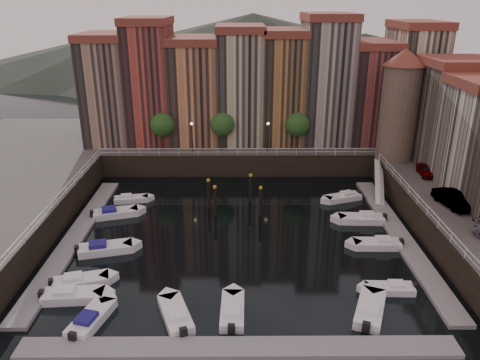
{
  "coord_description": "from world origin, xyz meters",
  "views": [
    {
      "loc": [
        -0.05,
        -42.39,
        22.34
      ],
      "look_at": [
        0.24,
        4.0,
        4.23
      ],
      "focal_mm": 35.0,
      "sensor_mm": 36.0,
      "label": 1
    }
  ],
  "objects_px": {
    "boat_left_2": "(104,248)",
    "car_b": "(452,200)",
    "mooring_pilings": "(234,196)",
    "boat_left_1": "(80,281)",
    "corner_tower": "(400,104)",
    "gangway": "(379,179)",
    "car_a": "(426,171)",
    "boat_left_0": "(72,295)"
  },
  "relations": [
    {
      "from": "boat_left_0",
      "to": "car_b",
      "type": "height_order",
      "value": "car_b"
    },
    {
      "from": "corner_tower",
      "to": "boat_left_1",
      "type": "distance_m",
      "value": 41.93
    },
    {
      "from": "car_a",
      "to": "car_b",
      "type": "distance_m",
      "value": 8.69
    },
    {
      "from": "corner_tower",
      "to": "boat_left_0",
      "type": "xyz_separation_m",
      "value": [
        -33.14,
        -25.71,
        -9.81
      ]
    },
    {
      "from": "boat_left_2",
      "to": "car_b",
      "type": "distance_m",
      "value": 34.04
    },
    {
      "from": "boat_left_1",
      "to": "corner_tower",
      "type": "bearing_deg",
      "value": 19.92
    },
    {
      "from": "car_b",
      "to": "car_a",
      "type": "bearing_deg",
      "value": 72.31
    },
    {
      "from": "boat_left_0",
      "to": "car_a",
      "type": "relative_size",
      "value": 1.33
    },
    {
      "from": "corner_tower",
      "to": "mooring_pilings",
      "type": "bearing_deg",
      "value": -156.38
    },
    {
      "from": "gangway",
      "to": "boat_left_0",
      "type": "distance_m",
      "value": 36.97
    },
    {
      "from": "car_a",
      "to": "mooring_pilings",
      "type": "bearing_deg",
      "value": -168.58
    },
    {
      "from": "boat_left_2",
      "to": "mooring_pilings",
      "type": "bearing_deg",
      "value": 23.74
    },
    {
      "from": "gangway",
      "to": "mooring_pilings",
      "type": "xyz_separation_m",
      "value": [
        -17.55,
        -4.44,
        -0.27
      ]
    },
    {
      "from": "boat_left_2",
      "to": "boat_left_1",
      "type": "bearing_deg",
      "value": -110.49
    },
    {
      "from": "mooring_pilings",
      "to": "boat_left_1",
      "type": "distance_m",
      "value": 19.51
    },
    {
      "from": "boat_left_1",
      "to": "mooring_pilings",
      "type": "bearing_deg",
      "value": 33.55
    },
    {
      "from": "gangway",
      "to": "boat_left_1",
      "type": "distance_m",
      "value": 35.88
    },
    {
      "from": "corner_tower",
      "to": "boat_left_2",
      "type": "distance_m",
      "value": 38.62
    },
    {
      "from": "mooring_pilings",
      "to": "car_b",
      "type": "distance_m",
      "value": 22.48
    },
    {
      "from": "car_a",
      "to": "car_b",
      "type": "relative_size",
      "value": 0.82
    },
    {
      "from": "boat_left_1",
      "to": "boat_left_2",
      "type": "distance_m",
      "value": 5.41
    },
    {
      "from": "car_a",
      "to": "boat_left_2",
      "type": "bearing_deg",
      "value": -156.25
    },
    {
      "from": "boat_left_0",
      "to": "car_a",
      "type": "distance_m",
      "value": 40.21
    },
    {
      "from": "corner_tower",
      "to": "mooring_pilings",
      "type": "xyz_separation_m",
      "value": [
        -20.45,
        -8.94,
        -8.54
      ]
    },
    {
      "from": "boat_left_2",
      "to": "car_b",
      "type": "bearing_deg",
      "value": -8.09
    },
    {
      "from": "boat_left_1",
      "to": "car_b",
      "type": "relative_size",
      "value": 1.04
    },
    {
      "from": "boat_left_0",
      "to": "boat_left_1",
      "type": "xyz_separation_m",
      "value": [
        -0.05,
        2.04,
        -0.02
      ]
    },
    {
      "from": "mooring_pilings",
      "to": "boat_left_2",
      "type": "relative_size",
      "value": 1.15
    },
    {
      "from": "gangway",
      "to": "car_a",
      "type": "distance_m",
      "value": 5.35
    },
    {
      "from": "corner_tower",
      "to": "car_b",
      "type": "height_order",
      "value": "corner_tower"
    },
    {
      "from": "corner_tower",
      "to": "car_a",
      "type": "relative_size",
      "value": 3.61
    },
    {
      "from": "mooring_pilings",
      "to": "car_a",
      "type": "xyz_separation_m",
      "value": [
        22.32,
        2.74,
        2.0
      ]
    },
    {
      "from": "gangway",
      "to": "boat_left_2",
      "type": "distance_m",
      "value": 32.75
    },
    {
      "from": "boat_left_0",
      "to": "boat_left_2",
      "type": "distance_m",
      "value": 7.44
    },
    {
      "from": "gangway",
      "to": "car_b",
      "type": "height_order",
      "value": "car_b"
    },
    {
      "from": "car_b",
      "to": "boat_left_0",
      "type": "bearing_deg",
      "value": -175.29
    },
    {
      "from": "corner_tower",
      "to": "boat_left_0",
      "type": "distance_m",
      "value": 43.08
    },
    {
      "from": "boat_left_1",
      "to": "boat_left_2",
      "type": "bearing_deg",
      "value": 67.83
    },
    {
      "from": "mooring_pilings",
      "to": "boat_left_1",
      "type": "relative_size",
      "value": 1.26
    },
    {
      "from": "corner_tower",
      "to": "gangway",
      "type": "relative_size",
      "value": 1.66
    },
    {
      "from": "mooring_pilings",
      "to": "car_a",
      "type": "height_order",
      "value": "car_a"
    },
    {
      "from": "mooring_pilings",
      "to": "boat_left_2",
      "type": "bearing_deg",
      "value": -142.38
    }
  ]
}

